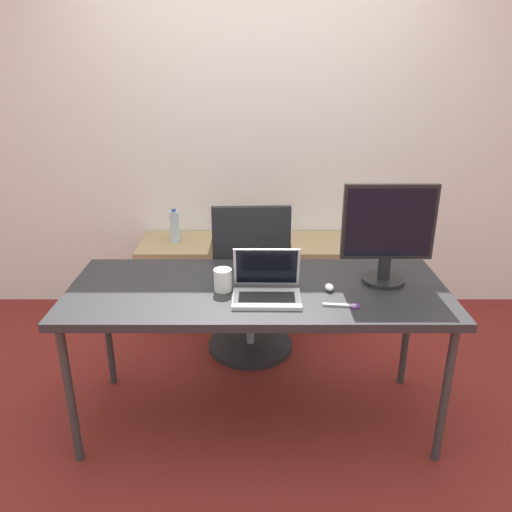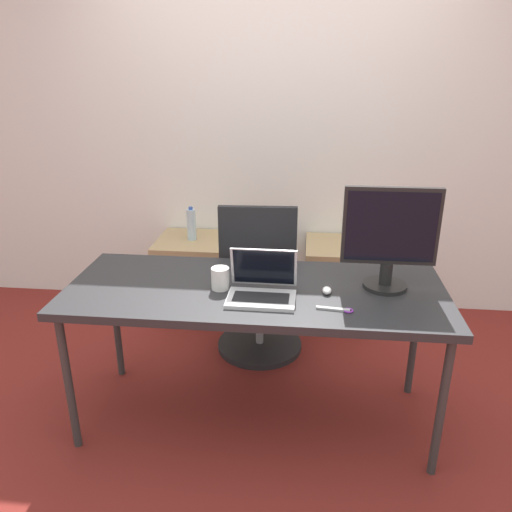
% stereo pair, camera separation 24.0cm
% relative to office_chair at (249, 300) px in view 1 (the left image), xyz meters
% --- Properties ---
extents(ground_plane, '(14.00, 14.00, 0.00)m').
position_rel_office_chair_xyz_m(ground_plane, '(0.04, -0.63, -0.39)').
color(ground_plane, maroon).
extents(wall_back, '(10.00, 0.05, 2.60)m').
position_rel_office_chair_xyz_m(wall_back, '(0.04, 0.82, 0.91)').
color(wall_back, white).
rests_on(wall_back, ground_plane).
extents(desk, '(1.84, 0.74, 0.77)m').
position_rel_office_chair_xyz_m(desk, '(0.04, -0.63, 0.33)').
color(desk, '#28282B').
rests_on(desk, ground_plane).
extents(office_chair, '(0.56, 0.57, 1.05)m').
position_rel_office_chair_xyz_m(office_chair, '(0.00, 0.00, 0.00)').
color(office_chair, '#232326').
rests_on(office_chair, ground_plane).
extents(cabinet_left, '(0.51, 0.51, 0.59)m').
position_rel_office_chair_xyz_m(cabinet_left, '(-0.54, 0.53, -0.09)').
color(cabinet_left, tan).
rests_on(cabinet_left, ground_plane).
extents(cabinet_right, '(0.51, 0.51, 0.59)m').
position_rel_office_chair_xyz_m(cabinet_right, '(0.54, 0.53, -0.09)').
color(cabinet_right, tan).
rests_on(cabinet_right, ground_plane).
extents(water_bottle, '(0.06, 0.06, 0.24)m').
position_rel_office_chair_xyz_m(water_bottle, '(-0.54, 0.53, 0.32)').
color(water_bottle, silver).
rests_on(water_bottle, cabinet_left).
extents(laptop_center, '(0.32, 0.26, 0.22)m').
position_rel_office_chair_xyz_m(laptop_center, '(0.08, -0.73, 0.43)').
color(laptop_center, silver).
rests_on(laptop_center, desk).
extents(monitor, '(0.44, 0.21, 0.50)m').
position_rel_office_chair_xyz_m(monitor, '(0.67, -0.56, 0.64)').
color(monitor, black).
rests_on(monitor, desk).
extents(mouse, '(0.04, 0.07, 0.03)m').
position_rel_office_chair_xyz_m(mouse, '(0.39, -0.66, 0.40)').
color(mouse, silver).
rests_on(mouse, desk).
extents(coffee_cup_white, '(0.09, 0.09, 0.11)m').
position_rel_office_chair_xyz_m(coffee_cup_white, '(-0.12, -0.66, 0.44)').
color(coffee_cup_white, white).
rests_on(coffee_cup_white, desk).
extents(coffee_cup_brown, '(0.09, 0.09, 0.10)m').
position_rel_office_chair_xyz_m(coffee_cup_brown, '(0.11, -0.47, 0.43)').
color(coffee_cup_brown, brown).
rests_on(coffee_cup_brown, desk).
extents(scissors, '(0.17, 0.05, 0.01)m').
position_rel_office_chair_xyz_m(scissors, '(0.43, -0.83, 0.39)').
color(scissors, '#B2B2B7').
rests_on(scissors, desk).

